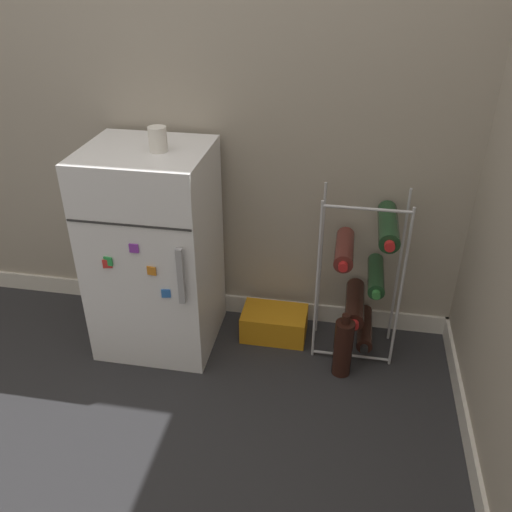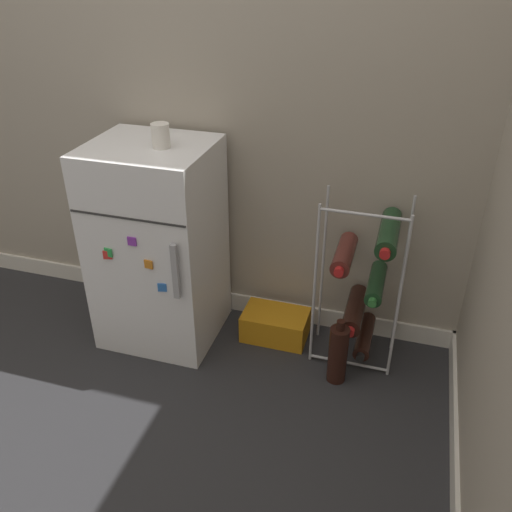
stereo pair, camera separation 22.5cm
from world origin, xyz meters
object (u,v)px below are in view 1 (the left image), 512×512
at_px(mini_fridge, 155,251).
at_px(loose_bottle_floor, 343,347).
at_px(fridge_top_cup, 158,139).
at_px(wine_rack, 365,275).
at_px(soda_box, 274,323).

relative_size(mini_fridge, loose_bottle_floor, 3.00).
bearing_deg(mini_fridge, fridge_top_cup, -10.92).
bearing_deg(loose_bottle_floor, fridge_top_cup, 173.09).
relative_size(mini_fridge, wine_rack, 1.20).
xyz_separation_m(mini_fridge, loose_bottle_floor, (0.82, -0.10, -0.32)).
xyz_separation_m(mini_fridge, soda_box, (0.51, 0.09, -0.38)).
relative_size(wine_rack, soda_box, 2.55).
bearing_deg(loose_bottle_floor, wine_rack, 69.84).
distance_m(soda_box, loose_bottle_floor, 0.38).
xyz_separation_m(fridge_top_cup, loose_bottle_floor, (0.76, -0.09, -0.81)).
height_order(wine_rack, loose_bottle_floor, wine_rack).
distance_m(soda_box, fridge_top_cup, 0.99).
distance_m(mini_fridge, soda_box, 0.64).
bearing_deg(wine_rack, soda_box, 176.42).
distance_m(wine_rack, soda_box, 0.50).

